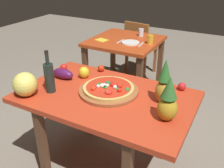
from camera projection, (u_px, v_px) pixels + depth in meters
ground_plane at (107, 168)px, 2.29m from camera, size 10.00×10.00×0.00m
display_table at (106, 105)px, 1.98m from camera, size 1.33×0.84×0.76m
background_table at (125, 49)px, 3.27m from camera, size 0.85×0.86×0.76m
dining_chair at (139, 45)px, 3.89m from camera, size 0.46×0.46×0.85m
pizza_board at (109, 91)px, 1.97m from camera, size 0.47×0.47×0.02m
pizza at (109, 88)px, 1.95m from camera, size 0.40×0.40×0.06m
wine_bottle at (49, 77)px, 1.93m from camera, size 0.08×0.08×0.34m
pineapple_left at (164, 84)px, 1.78m from camera, size 0.12×0.12×0.33m
pineapple_right at (168, 101)px, 1.59m from camera, size 0.13×0.13×0.31m
melon at (25, 84)px, 1.89m from camera, size 0.19×0.19×0.19m
bell_pepper at (84, 73)px, 2.20m from camera, size 0.09×0.09×0.10m
eggplant at (63, 74)px, 2.18m from camera, size 0.20×0.10×0.09m
tomato_beside_pepper at (64, 67)px, 2.34m from camera, size 0.06×0.06×0.06m
tomato_near_board at (101, 68)px, 2.32m from camera, size 0.06×0.06×0.06m
tomato_by_bottle at (182, 86)px, 1.99m from camera, size 0.06×0.06×0.06m
drinking_glass_juice at (150, 40)px, 3.04m from camera, size 0.07×0.07×0.11m
drinking_glass_water at (141, 32)px, 3.34m from camera, size 0.07×0.07×0.10m
dinner_plate at (130, 43)px, 3.08m from camera, size 0.22×0.22×0.02m
fork_utensil at (120, 41)px, 3.14m from camera, size 0.02×0.18×0.01m
knife_utensil at (141, 45)px, 3.02m from camera, size 0.03×0.18×0.01m
napkin_folded at (102, 40)px, 3.19m from camera, size 0.17×0.15×0.01m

